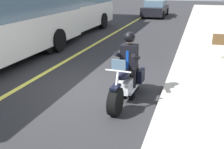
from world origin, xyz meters
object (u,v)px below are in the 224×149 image
motorcycle_main (126,84)px  rider_main (129,60)px  car_silver (155,9)px  bus_far (58,2)px

motorcycle_main → rider_main: 0.61m
car_silver → bus_far: bearing=-17.2°
rider_main → bus_far: (-6.64, -5.55, 0.84)m
rider_main → bus_far: size_ratio=0.16×
motorcycle_main → bus_far: 8.92m
motorcycle_main → rider_main: (-0.19, 0.00, 0.58)m
car_silver → motorcycle_main: bearing=6.8°
rider_main → car_silver: 17.84m
rider_main → bus_far: bearing=-140.1°
bus_far → car_silver: size_ratio=2.40×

